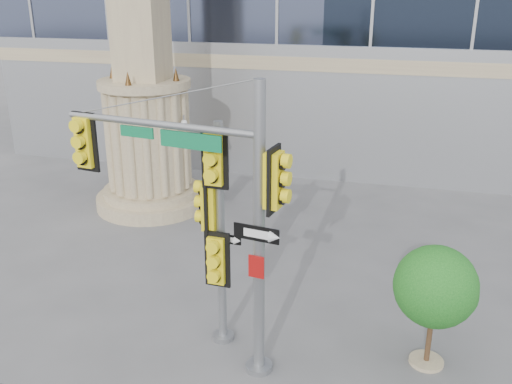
# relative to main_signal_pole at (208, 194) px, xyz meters

# --- Properties ---
(ground) EXTENTS (120.00, 120.00, 0.00)m
(ground) POSITION_rel_main_signal_pole_xyz_m (0.46, -0.17, -4.23)
(ground) COLOR #545456
(ground) RESTS_ON ground
(monument) EXTENTS (4.40, 4.40, 16.60)m
(monument) POSITION_rel_main_signal_pole_xyz_m (-5.54, 8.83, 1.29)
(monument) COLOR tan
(monument) RESTS_ON ground
(main_signal_pole) EXTENTS (5.25, 1.30, 6.82)m
(main_signal_pole) POSITION_rel_main_signal_pole_xyz_m (0.00, 0.00, 0.00)
(main_signal_pole) COLOR slate
(main_signal_pole) RESTS_ON ground
(secondary_signal_pole) EXTENTS (0.98, 0.76, 5.69)m
(secondary_signal_pole) POSITION_rel_main_signal_pole_xyz_m (-0.04, 0.63, -0.88)
(secondary_signal_pole) COLOR slate
(secondary_signal_pole) RESTS_ON ground
(street_tree) EXTENTS (1.95, 1.91, 3.04)m
(street_tree) POSITION_rel_main_signal_pole_xyz_m (5.08, 1.04, -2.22)
(street_tree) COLOR tan
(street_tree) RESTS_ON ground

